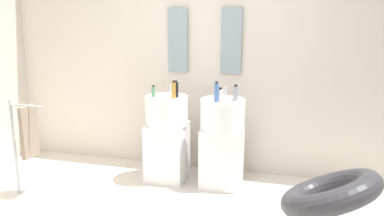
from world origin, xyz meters
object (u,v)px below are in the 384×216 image
(lounge_chair, at_px, (330,199))
(soap_bottle_green, at_px, (154,92))
(pedestal_sink_right, at_px, (222,141))
(towel_rack, at_px, (27,133))
(soap_bottle_grey, at_px, (236,93))
(soap_bottle_amber, at_px, (174,90))
(soap_bottle_white, at_px, (220,95))
(soap_bottle_black, at_px, (176,90))
(pedestal_sink_left, at_px, (167,136))
(soap_bottle_blue, at_px, (217,92))

(lounge_chair, distance_m, soap_bottle_green, 1.97)
(soap_bottle_green, bearing_deg, pedestal_sink_right, 6.04)
(towel_rack, relative_size, soap_bottle_grey, 6.05)
(lounge_chair, height_order, soap_bottle_green, soap_bottle_green)
(soap_bottle_amber, relative_size, soap_bottle_white, 1.32)
(soap_bottle_black, relative_size, soap_bottle_grey, 1.10)
(pedestal_sink_left, bearing_deg, soap_bottle_amber, -39.86)
(pedestal_sink_left, height_order, soap_bottle_black, soap_bottle_black)
(pedestal_sink_right, relative_size, lounge_chair, 0.97)
(towel_rack, height_order, soap_bottle_black, soap_bottle_black)
(soap_bottle_blue, relative_size, soap_bottle_amber, 1.10)
(lounge_chair, distance_m, soap_bottle_amber, 1.78)
(soap_bottle_blue, relative_size, soap_bottle_grey, 1.26)
(lounge_chair, height_order, soap_bottle_white, soap_bottle_white)
(soap_bottle_black, relative_size, soap_bottle_amber, 0.96)
(pedestal_sink_right, height_order, soap_bottle_green, soap_bottle_green)
(lounge_chair, relative_size, soap_bottle_grey, 6.61)
(soap_bottle_white, bearing_deg, soap_bottle_blue, -134.83)
(soap_bottle_grey, bearing_deg, towel_rack, -159.14)
(pedestal_sink_right, xyz_separation_m, soap_bottle_grey, (0.13, -0.03, 0.50))
(pedestal_sink_right, distance_m, soap_bottle_black, 0.70)
(towel_rack, bearing_deg, soap_bottle_amber, 27.28)
(pedestal_sink_right, bearing_deg, soap_bottle_green, -173.96)
(pedestal_sink_right, xyz_separation_m, soap_bottle_white, (-0.00, -0.11, 0.49))
(pedestal_sink_left, distance_m, soap_bottle_blue, 0.78)
(soap_bottle_black, bearing_deg, soap_bottle_blue, -13.61)
(lounge_chair, xyz_separation_m, soap_bottle_grey, (-0.88, 0.80, 0.63))
(soap_bottle_amber, bearing_deg, lounge_chair, -26.30)
(soap_bottle_black, height_order, soap_bottle_blue, soap_bottle_blue)
(soap_bottle_white, height_order, soap_bottle_grey, soap_bottle_grey)
(soap_bottle_black, bearing_deg, pedestal_sink_left, 164.30)
(soap_bottle_black, bearing_deg, soap_bottle_grey, 0.57)
(pedestal_sink_left, xyz_separation_m, soap_bottle_black, (0.11, -0.03, 0.51))
(towel_rack, xyz_separation_m, soap_bottle_blue, (1.71, 0.60, 0.37))
(soap_bottle_blue, distance_m, soap_bottle_white, 0.05)
(towel_rack, bearing_deg, soap_bottle_grey, 20.86)
(soap_bottle_amber, xyz_separation_m, soap_bottle_white, (0.48, -0.02, -0.02))
(soap_bottle_amber, bearing_deg, towel_rack, -152.72)
(soap_bottle_grey, bearing_deg, soap_bottle_black, -179.43)
(pedestal_sink_right, distance_m, soap_bottle_amber, 0.71)
(soap_bottle_blue, height_order, soap_bottle_amber, soap_bottle_blue)
(soap_bottle_green, bearing_deg, towel_rack, -147.36)
(soap_bottle_black, bearing_deg, lounge_chair, -28.16)
(pedestal_sink_left, height_order, pedestal_sink_right, same)
(soap_bottle_white, bearing_deg, soap_bottle_amber, 177.93)
(soap_bottle_white, bearing_deg, lounge_chair, -35.43)
(lounge_chair, height_order, soap_bottle_amber, soap_bottle_amber)
(pedestal_sink_left, distance_m, soap_bottle_green, 0.50)
(towel_rack, relative_size, soap_bottle_green, 7.80)
(pedestal_sink_left, height_order, soap_bottle_green, soap_bottle_green)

